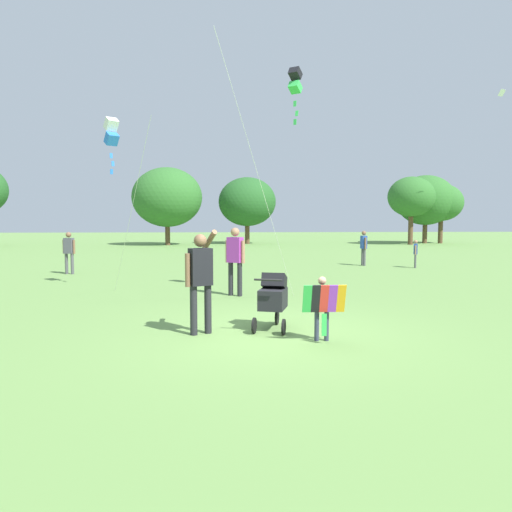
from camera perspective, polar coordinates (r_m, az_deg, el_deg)
name	(u,v)px	position (r m, az deg, el deg)	size (l,w,h in m)	color
ground_plane	(272,333)	(8.53, 1.93, -9.12)	(120.00, 120.00, 0.00)	#668E47
treeline_distant	(258,198)	(36.76, 0.27, 6.83)	(38.36, 6.14, 5.76)	brown
child_with_butterfly_kite	(322,303)	(7.95, 7.84, -5.46)	(0.69, 0.33, 1.06)	#33384C
person_adult_flyer	(200,274)	(8.36, -6.58, -2.14)	(0.56, 0.67, 1.81)	#232328
stroller	(273,296)	(8.74, 2.04, -4.74)	(0.71, 1.12, 1.03)	black
kite_adult_black	(295,82)	(12.77, 4.60, 19.75)	(2.13, 4.00, 5.75)	black
kite_orange_delta	(112,132)	(14.07, -16.68, 13.80)	(1.80, 3.48, 4.74)	white
distant_kites_cluster	(283,24)	(32.44, 3.15, 25.63)	(34.58, 7.76, 7.82)	purple
person_red_shirt	(69,249)	(18.52, -21.21, 0.74)	(0.47, 0.28, 1.51)	#4C4C51
person_sitting_far	(235,256)	(12.43, -2.48, 0.03)	(0.49, 0.40, 1.77)	#232328
person_couple_left	(364,245)	(20.89, 12.59, 1.26)	(0.22, 0.47, 1.47)	#4C4C51
person_kid_running	(416,251)	(20.50, 18.31, 0.51)	(0.23, 0.34, 1.13)	#4C4C51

